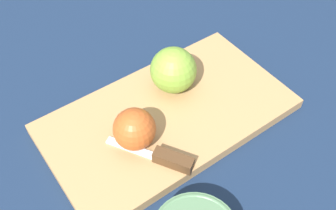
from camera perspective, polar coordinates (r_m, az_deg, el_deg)
The scene contains 5 objects.
ground_plane at distance 0.71m, azimuth 0.00°, elevation -2.14°, with size 4.00×4.00×0.00m, color #14233D.
cutting_board at distance 0.71m, azimuth 0.00°, elevation -1.61°, with size 0.46×0.29×0.02m.
apple_half_left at distance 0.71m, azimuth 0.76°, elevation 5.08°, with size 0.09×0.09×0.09m.
apple_half_right at distance 0.63m, azimuth -4.90°, elevation -3.52°, with size 0.07×0.07×0.07m.
knife at distance 0.63m, azimuth 0.06°, elevation -7.81°, with size 0.11×0.13×0.02m.
Camera 1 is at (0.22, 0.39, 0.56)m, focal length 42.00 mm.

